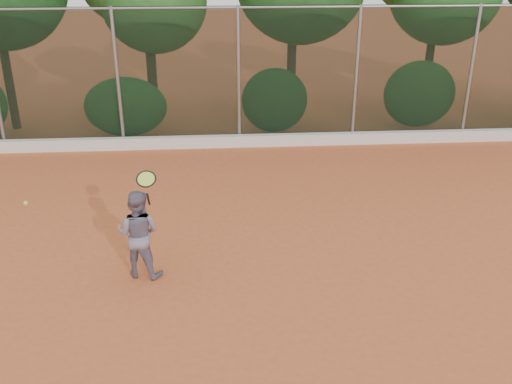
{
  "coord_description": "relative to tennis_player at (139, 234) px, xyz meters",
  "views": [
    {
      "loc": [
        -0.6,
        -7.25,
        4.89
      ],
      "look_at": [
        0.0,
        1.0,
        1.25
      ],
      "focal_mm": 40.0,
      "sensor_mm": 36.0,
      "label": 1
    }
  ],
  "objects": [
    {
      "name": "ground",
      "position": [
        1.86,
        -0.71,
        -0.72
      ],
      "size": [
        80.0,
        80.0,
        0.0
      ],
      "primitive_type": "plane",
      "color": "#C75A2F",
      "rests_on": "ground"
    },
    {
      "name": "concrete_curb",
      "position": [
        1.86,
        6.11,
        -0.57
      ],
      "size": [
        24.0,
        0.2,
        0.3
      ],
      "primitive_type": "cube",
      "color": "silver",
      "rests_on": "ground"
    },
    {
      "name": "tennis_player",
      "position": [
        0.0,
        0.0,
        0.0
      ],
      "size": [
        0.83,
        0.72,
        1.45
      ],
      "primitive_type": "imported",
      "rotation": [
        0.0,
        0.0,
        2.86
      ],
      "color": "slate",
      "rests_on": "ground"
    },
    {
      "name": "chainlink_fence",
      "position": [
        1.86,
        6.29,
        1.14
      ],
      "size": [
        24.09,
        0.09,
        3.5
      ],
      "color": "black",
      "rests_on": "ground"
    },
    {
      "name": "tennis_racket",
      "position": [
        0.22,
        -0.2,
        0.96
      ],
      "size": [
        0.3,
        0.29,
        0.58
      ],
      "color": "black",
      "rests_on": "ground"
    },
    {
      "name": "tennis_ball_in_flight",
      "position": [
        -1.64,
        0.03,
        0.57
      ],
      "size": [
        0.07,
        0.07,
        0.07
      ],
      "color": "#C6F237",
      "rests_on": "ground"
    }
  ]
}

